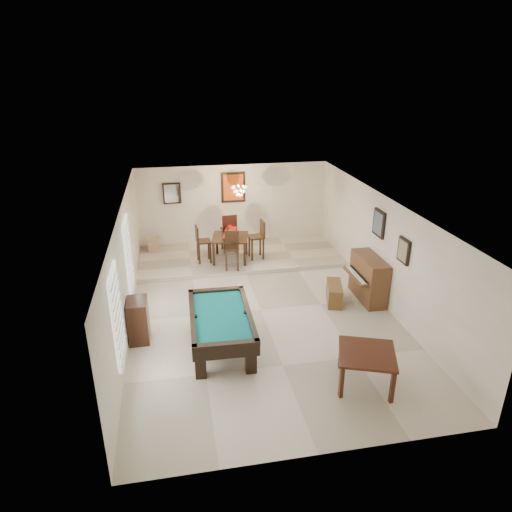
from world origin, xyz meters
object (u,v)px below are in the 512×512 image
object	(u,v)px
upright_piano	(364,279)
dining_table	(230,246)
dining_chair_north	(229,232)
dining_chair_west	(204,244)
chandelier	(239,188)
dining_chair_south	(232,251)
pool_table	(221,331)
apothecary_chest	(138,320)
square_table	(365,368)
dining_chair_east	(256,240)
corner_bench	(154,244)
flower_vase	(230,229)
piano_bench	(334,293)

from	to	relation	value
upright_piano	dining_table	bearing A→B (deg)	136.04
dining_chair_north	dining_chair_west	size ratio (longest dim) A/B	1.10
upright_piano	chandelier	bearing A→B (deg)	129.92
dining_chair_south	dining_table	bearing A→B (deg)	93.97
pool_table	apothecary_chest	distance (m)	1.78
square_table	dining_chair_west	size ratio (longest dim) A/B	0.91
pool_table	chandelier	distance (m)	5.06
apothecary_chest	dining_table	size ratio (longest dim) A/B	0.91
dining_table	dining_chair_north	bearing A→B (deg)	86.67
dining_table	dining_chair_west	xyz separation A→B (m)	(-0.77, -0.01, 0.12)
dining_chair_east	chandelier	bearing A→B (deg)	-128.56
upright_piano	dining_table	size ratio (longest dim) A/B	1.31
dining_chair_north	upright_piano	bearing A→B (deg)	124.61
dining_chair_west	chandelier	distance (m)	1.91
dining_table	dining_chair_east	bearing A→B (deg)	-0.78
square_table	corner_bench	bearing A→B (deg)	118.63
corner_bench	square_table	bearing A→B (deg)	-61.37
pool_table	dining_chair_west	distance (m)	4.31
dining_chair_west	dining_chair_east	distance (m)	1.54
flower_vase	dining_chair_south	xyz separation A→B (m)	(-0.05, -0.67, -0.42)
upright_piano	piano_bench	world-z (taller)	upright_piano
dining_chair_south	pool_table	bearing A→B (deg)	-93.45
flower_vase	dining_chair_east	bearing A→B (deg)	-0.78
square_table	dining_chair_south	bearing A→B (deg)	107.77
corner_bench	dining_chair_south	bearing A→B (deg)	-39.82
upright_piano	chandelier	xyz separation A→B (m)	(-2.61, 3.12, 1.65)
flower_vase	dining_chair_north	bearing A→B (deg)	86.67
apothecary_chest	chandelier	distance (m)	5.15
flower_vase	dining_chair_west	size ratio (longest dim) A/B	0.21
corner_bench	chandelier	world-z (taller)	chandelier
apothecary_chest	dining_chair_south	world-z (taller)	dining_chair_south
dining_chair_west	chandelier	world-z (taller)	chandelier
square_table	dining_table	xyz separation A→B (m)	(-1.66, 5.97, 0.20)
square_table	apothecary_chest	distance (m)	4.69
pool_table	apothecary_chest	bearing A→B (deg)	161.29
dining_chair_south	chandelier	world-z (taller)	chandelier
dining_chair_east	corner_bench	world-z (taller)	dining_chair_east
piano_bench	dining_chair_north	world-z (taller)	dining_chair_north
dining_chair_east	dining_chair_south	bearing A→B (deg)	-55.58
pool_table	dining_chair_west	xyz separation A→B (m)	(-0.00, 4.30, 0.29)
flower_vase	apothecary_chest	bearing A→B (deg)	-123.50
upright_piano	chandelier	distance (m)	4.38
pool_table	square_table	xyz separation A→B (m)	(2.43, -1.67, -0.04)
dining_chair_west	chandelier	xyz separation A→B (m)	(1.10, 0.30, 1.54)
apothecary_chest	dining_chair_south	distance (m)	3.87
dining_chair_south	dining_chair_east	world-z (taller)	dining_chair_east
chandelier	upright_piano	bearing A→B (deg)	-50.08
upright_piano	corner_bench	size ratio (longest dim) A/B	3.02
upright_piano	piano_bench	xyz separation A→B (m)	(-0.76, -0.03, -0.31)
piano_bench	dining_chair_south	world-z (taller)	dining_chair_south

